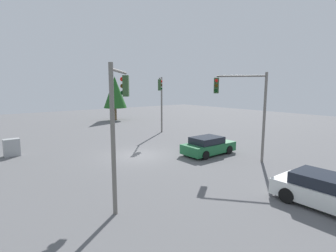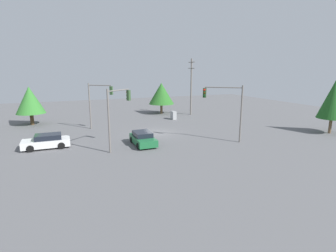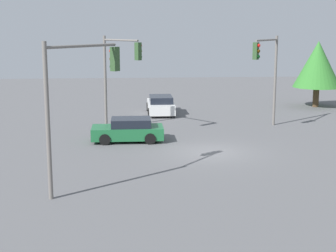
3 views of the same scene
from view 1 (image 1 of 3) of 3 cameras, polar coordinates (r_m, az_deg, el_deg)
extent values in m
plane|color=#5B5B5E|center=(19.92, -6.51, -6.35)|extent=(80.00, 80.00, 0.00)
cube|color=#1E6638|center=(20.24, 8.82, -4.63)|extent=(4.17, 1.91, 0.70)
cube|color=black|center=(19.96, 8.45, -3.06)|extent=(2.29, 1.68, 0.49)
cylinder|color=black|center=(21.81, 9.40, -4.22)|extent=(0.64, 0.22, 0.64)
cylinder|color=black|center=(20.66, 13.12, -5.06)|extent=(0.64, 0.22, 0.64)
cylinder|color=black|center=(20.03, 4.36, -5.29)|extent=(0.64, 0.22, 0.64)
cylinder|color=black|center=(18.77, 8.12, -6.30)|extent=(0.64, 0.22, 0.64)
cube|color=silver|center=(13.35, 31.77, -12.80)|extent=(1.93, 4.48, 0.72)
cube|color=black|center=(13.23, 31.06, -10.14)|extent=(1.70, 2.46, 0.50)
cylinder|color=black|center=(14.70, 27.81, -11.44)|extent=(0.22, 0.67, 0.67)
cylinder|color=black|center=(13.13, 24.42, -13.58)|extent=(0.22, 0.67, 0.67)
cylinder|color=slate|center=(29.30, -1.39, 4.60)|extent=(0.18, 0.18, 6.13)
cylinder|color=slate|center=(27.25, -1.63, 10.22)|extent=(2.62, 3.15, 0.12)
cube|color=#2D4C28|center=(25.25, -1.86, 8.93)|extent=(0.43, 0.44, 1.05)
sphere|color=red|center=(25.25, -1.47, 9.69)|extent=(0.22, 0.22, 0.22)
sphere|color=#392605|center=(25.24, -1.47, 8.93)|extent=(0.22, 0.22, 0.22)
sphere|color=black|center=(25.24, -1.46, 8.16)|extent=(0.22, 0.22, 0.22)
cylinder|color=slate|center=(18.69, 20.21, 1.64)|extent=(0.18, 0.18, 6.05)
cylinder|color=slate|center=(18.41, 15.63, 10.42)|extent=(2.18, 2.53, 0.12)
cube|color=#2D4C28|center=(18.36, 10.48, 8.65)|extent=(0.43, 0.44, 1.05)
sphere|color=red|center=(18.19, 10.50, 9.70)|extent=(0.22, 0.22, 0.22)
sphere|color=#392605|center=(18.19, 10.47, 8.65)|extent=(0.22, 0.22, 0.22)
sphere|color=black|center=(18.19, 10.44, 7.59)|extent=(0.22, 0.22, 0.22)
cylinder|color=slate|center=(10.45, -11.87, -3.26)|extent=(0.18, 0.18, 6.02)
cylinder|color=slate|center=(11.83, -10.58, 11.60)|extent=(2.11, 2.61, 0.12)
cube|color=#2D4C28|center=(13.41, -9.17, 8.60)|extent=(0.43, 0.44, 1.05)
sphere|color=red|center=(13.44, -9.94, 10.02)|extent=(0.22, 0.22, 0.22)
sphere|color=#392605|center=(13.44, -9.90, 8.58)|extent=(0.22, 0.22, 0.22)
sphere|color=black|center=(13.44, -9.87, 7.15)|extent=(0.22, 0.22, 0.22)
cube|color=#9EA0A3|center=(22.63, -30.89, -4.04)|extent=(1.08, 0.61, 1.29)
cylinder|color=brown|center=(40.94, -11.33, 2.60)|extent=(0.34, 0.34, 1.89)
cone|color=#1E561E|center=(40.73, -11.47, 7.22)|extent=(3.46, 3.46, 4.72)
camera|label=2|loc=(40.50, 44.39, 9.99)|focal=28.00mm
camera|label=3|loc=(45.41, -19.89, 10.13)|focal=55.00mm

